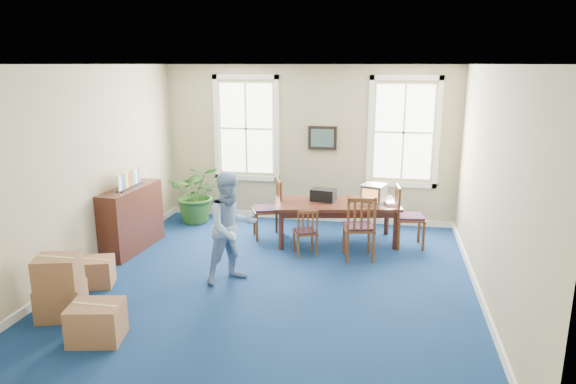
% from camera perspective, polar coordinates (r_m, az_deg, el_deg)
% --- Properties ---
extents(floor, '(6.50, 6.50, 0.00)m').
position_cam_1_polar(floor, '(7.92, -1.57, -9.82)').
color(floor, navy).
rests_on(floor, ground).
extents(ceiling, '(6.50, 6.50, 0.00)m').
position_cam_1_polar(ceiling, '(7.25, -1.74, 14.00)').
color(ceiling, white).
rests_on(ceiling, ground).
extents(wall_back, '(6.50, 0.00, 6.50)m').
position_cam_1_polar(wall_back, '(10.56, 2.24, 5.29)').
color(wall_back, tan).
rests_on(wall_back, ground).
extents(wall_front, '(6.50, 0.00, 6.50)m').
position_cam_1_polar(wall_front, '(4.44, -10.99, -7.40)').
color(wall_front, tan).
rests_on(wall_front, ground).
extents(wall_left, '(0.00, 6.50, 6.50)m').
position_cam_1_polar(wall_left, '(8.59, -21.59, 2.28)').
color(wall_left, tan).
rests_on(wall_left, ground).
extents(wall_right, '(0.00, 6.50, 6.50)m').
position_cam_1_polar(wall_right, '(7.38, 21.71, 0.48)').
color(wall_right, tan).
rests_on(wall_right, ground).
extents(baseboard_back, '(6.00, 0.04, 0.12)m').
position_cam_1_polar(baseboard_back, '(10.88, 2.14, -2.77)').
color(baseboard_back, white).
rests_on(baseboard_back, ground).
extents(baseboard_left, '(0.04, 6.50, 0.12)m').
position_cam_1_polar(baseboard_left, '(8.99, -20.55, -7.38)').
color(baseboard_left, white).
rests_on(baseboard_left, ground).
extents(baseboard_right, '(0.04, 6.50, 0.12)m').
position_cam_1_polar(baseboard_right, '(7.85, 20.47, -10.50)').
color(baseboard_right, white).
rests_on(baseboard_right, ground).
extents(window_left, '(1.40, 0.12, 2.20)m').
position_cam_1_polar(window_left, '(10.78, -4.65, 7.04)').
color(window_left, white).
rests_on(window_left, ground).
extents(window_right, '(1.40, 0.12, 2.20)m').
position_cam_1_polar(window_right, '(10.38, 12.72, 6.48)').
color(window_right, white).
rests_on(window_right, ground).
extents(wall_picture, '(0.58, 0.06, 0.48)m').
position_cam_1_polar(wall_picture, '(10.45, 3.84, 6.01)').
color(wall_picture, black).
rests_on(wall_picture, ground).
extents(conference_table, '(2.38, 1.43, 0.76)m').
position_cam_1_polar(conference_table, '(9.50, 5.38, -3.32)').
color(conference_table, '#441E15').
rests_on(conference_table, ground).
extents(crt_tv, '(0.50, 0.52, 0.35)m').
position_cam_1_polar(crt_tv, '(9.36, 9.49, -0.19)').
color(crt_tv, '#B7B7BC').
rests_on(crt_tv, conference_table).
extents(game_console, '(0.20, 0.23, 0.05)m').
position_cam_1_polar(game_console, '(9.35, 11.30, -1.24)').
color(game_console, white).
rests_on(game_console, conference_table).
extents(equipment_bag, '(0.48, 0.36, 0.22)m').
position_cam_1_polar(equipment_bag, '(9.44, 3.95, -0.32)').
color(equipment_bag, black).
rests_on(equipment_bag, conference_table).
extents(chair_near_left, '(0.49, 0.49, 0.83)m').
position_cam_1_polar(chair_near_left, '(8.83, 1.93, -4.37)').
color(chair_near_left, brown).
rests_on(chair_near_left, ground).
extents(chair_near_right, '(0.59, 0.59, 1.11)m').
position_cam_1_polar(chair_near_right, '(8.69, 7.88, -3.82)').
color(chair_near_right, brown).
rests_on(chair_near_right, ground).
extents(chair_end_left, '(0.65, 0.65, 1.11)m').
position_cam_1_polar(chair_end_left, '(9.66, -2.38, -1.88)').
color(chair_end_left, brown).
rests_on(chair_end_left, ground).
extents(chair_end_right, '(0.56, 0.56, 1.12)m').
position_cam_1_polar(chair_end_right, '(9.42, 13.39, -2.66)').
color(chair_end_right, brown).
rests_on(chair_end_right, ground).
extents(man, '(1.03, 1.03, 1.68)m').
position_cam_1_polar(man, '(7.68, -6.31, -3.97)').
color(man, '#7899C9').
rests_on(man, ground).
extents(credenza, '(0.52, 1.51, 1.16)m').
position_cam_1_polar(credenza, '(9.41, -16.99, -2.77)').
color(credenza, '#441E15').
rests_on(credenza, ground).
extents(brochure_rack, '(0.14, 0.69, 0.30)m').
position_cam_1_polar(brochure_rack, '(9.23, -17.20, 1.59)').
color(brochure_rack, '#99999E').
rests_on(brochure_rack, credenza).
extents(potted_plant, '(1.32, 1.22, 1.22)m').
position_cam_1_polar(potted_plant, '(10.74, -10.07, -0.15)').
color(potted_plant, '#26561D').
rests_on(potted_plant, ground).
extents(cardboard_boxes, '(1.90, 1.90, 0.87)m').
position_cam_1_polar(cardboard_boxes, '(7.28, -22.13, -9.41)').
color(cardboard_boxes, '#946343').
rests_on(cardboard_boxes, ground).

